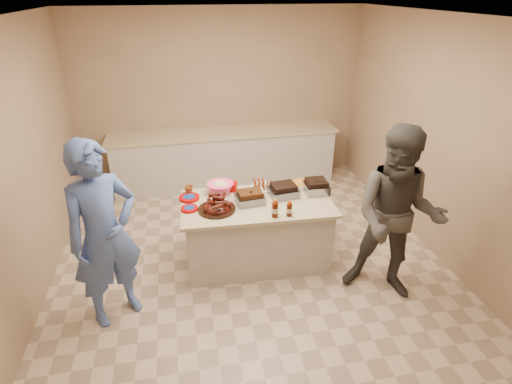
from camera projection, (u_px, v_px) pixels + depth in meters
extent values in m
cube|color=#47230F|center=(250.00, 203.00, 4.43)|extent=(0.32, 0.26, 0.09)
cube|color=black|center=(283.00, 196.00, 4.58)|extent=(0.34, 0.29, 0.09)
cube|color=gray|center=(316.00, 192.00, 4.66)|extent=(0.27, 0.27, 0.11)
cylinder|color=silver|center=(263.00, 187.00, 4.77)|extent=(0.35, 0.35, 0.05)
cube|color=orange|center=(302.00, 187.00, 4.79)|extent=(0.33, 0.27, 0.08)
cylinder|color=#3F1304|center=(275.00, 217.00, 4.17)|extent=(0.07, 0.07, 0.20)
cylinder|color=#3F1304|center=(289.00, 216.00, 4.19)|extent=(0.06, 0.06, 0.17)
cylinder|color=#D68E00|center=(242.00, 198.00, 4.54)|extent=(0.04, 0.04, 0.12)
imported|color=silver|center=(259.00, 195.00, 4.60)|extent=(0.14, 0.05, 0.14)
cylinder|color=#A20100|center=(189.00, 199.00, 4.52)|extent=(0.24, 0.24, 0.03)
cylinder|color=#A20100|center=(190.00, 210.00, 4.30)|extent=(0.19, 0.19, 0.03)
imported|color=brown|center=(189.00, 194.00, 4.63)|extent=(0.11, 0.10, 0.10)
cube|color=#A20100|center=(229.00, 190.00, 4.72)|extent=(0.21, 0.19, 0.09)
imported|color=#4B69B2|center=(120.00, 312.00, 4.05)|extent=(1.54, 1.92, 0.44)
imported|color=#494642|center=(383.00, 290.00, 4.34)|extent=(1.73, 2.05, 0.70)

